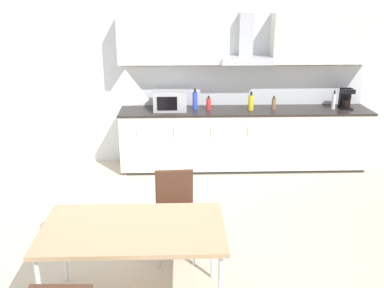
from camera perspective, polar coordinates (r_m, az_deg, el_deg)
The scene contains 15 objects.
ground_plane at distance 4.53m, azimuth -3.01°, elevation -14.71°, with size 9.32×8.07×0.02m, color beige.
wall_back at distance 6.62m, azimuth -2.77°, elevation 8.18°, with size 7.45×0.10×2.51m, color silver.
kitchen_counter at distance 6.54m, azimuth 6.95°, elevation 0.73°, with size 3.72×0.66×0.92m.
backsplash_tile at distance 6.64m, azimuth 6.83°, elevation 7.75°, with size 3.70×0.02×0.60m, color silver.
upper_wall_cabinets at distance 6.39m, azimuth 7.29°, elevation 13.69°, with size 3.70×0.40×0.71m.
microwave at distance 6.31m, azimuth -2.95°, elevation 5.78°, with size 0.48×0.35×0.28m.
coffee_maker at distance 6.80m, azimuth 19.81°, elevation 5.73°, with size 0.18×0.19×0.30m.
bottle_yellow at distance 6.37m, azimuth 7.87°, elevation 5.53°, with size 0.08×0.08×0.27m.
bottle_red at distance 6.36m, azimuth 2.22°, elevation 5.40°, with size 0.07×0.07×0.20m.
bottle_brown at distance 6.46m, azimuth 10.84°, elevation 5.30°, with size 0.06×0.06×0.20m.
bottle_white at distance 6.70m, azimuth 18.38°, elevation 5.44°, with size 0.06×0.06×0.28m.
bottle_blue at distance 6.36m, azimuth 0.40°, elevation 5.84°, with size 0.07×0.07×0.31m.
dining_table at distance 3.56m, azimuth -7.84°, elevation -11.56°, with size 1.48×0.81×0.75m.
chair_far_right at distance 4.31m, azimuth -2.31°, elevation -8.21°, with size 0.42×0.42×0.87m.
pendant_lamp at distance 3.12m, azimuth -8.83°, elevation 7.79°, with size 0.32×0.32×0.22m, color silver.
Camera 1 is at (0.11, -3.76, 2.51)m, focal length 40.00 mm.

